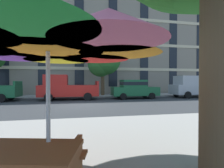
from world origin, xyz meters
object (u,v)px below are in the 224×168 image
(pickup_red, at_px, (66,88))
(sedan_green, at_px, (134,89))
(pickup_silver, at_px, (194,87))
(street_tree_middle, at_px, (103,61))
(patio_umbrella, at_px, (48,38))

(pickup_red, xyz_separation_m, sedan_green, (6.27, -0.00, -0.08))
(pickup_red, distance_m, sedan_green, 6.27)
(sedan_green, bearing_deg, pickup_silver, 0.00)
(street_tree_middle, xyz_separation_m, patio_umbrella, (-2.97, -15.51, -1.59))
(street_tree_middle, bearing_deg, pickup_silver, -17.43)
(sedan_green, bearing_deg, pickup_red, 180.00)
(pickup_silver, relative_size, street_tree_middle, 0.90)
(sedan_green, xyz_separation_m, pickup_silver, (6.39, 0.00, 0.08))
(sedan_green, relative_size, pickup_silver, 0.86)
(pickup_red, height_order, pickup_silver, same)
(sedan_green, relative_size, street_tree_middle, 0.78)
(sedan_green, bearing_deg, street_tree_middle, 132.41)
(pickup_silver, distance_m, patio_umbrella, 17.47)
(sedan_green, height_order, pickup_silver, pickup_silver)
(pickup_red, height_order, street_tree_middle, street_tree_middle)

